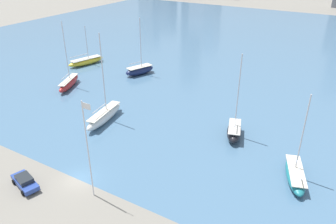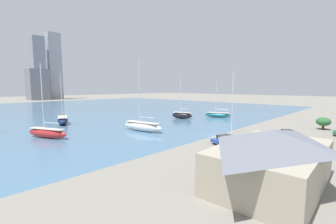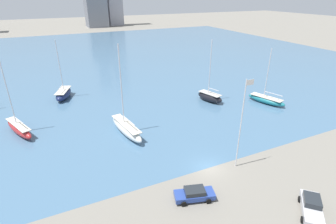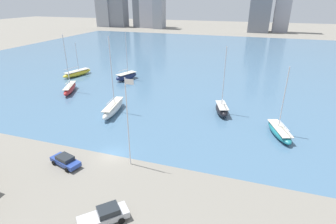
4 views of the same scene
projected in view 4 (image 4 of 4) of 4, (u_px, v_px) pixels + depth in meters
ground_plane at (112, 155)px, 39.35m from camera, size 500.00×500.00×0.00m
harbor_water at (203, 59)px, 100.23m from camera, size 180.00×140.00×0.00m
flag_pole at (128, 120)px, 34.50m from camera, size 1.24×0.14×12.70m
sailboat_white at (113, 108)px, 53.27m from camera, size 3.59×10.54×15.15m
sailboat_navy at (126, 76)px, 74.94m from camera, size 5.14×7.89×13.07m
sailboat_black at (222, 109)px, 52.83m from camera, size 4.10×6.82×13.48m
sailboat_teal at (279, 131)px, 44.59m from camera, size 4.82×8.73×11.82m
sailboat_yellow at (77, 73)px, 78.70m from camera, size 5.11×10.16×9.66m
sailboat_red at (70, 88)px, 65.01m from camera, size 5.16×9.16×13.86m
parked_pickup_silver at (105, 216)px, 27.30m from camera, size 5.01×5.04×1.71m
parked_sedan_blue at (65, 161)px, 36.66m from camera, size 5.01×3.05×1.48m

